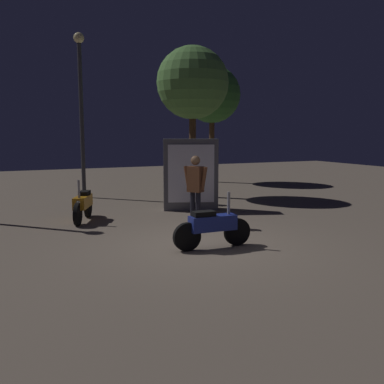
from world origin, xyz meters
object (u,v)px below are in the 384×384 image
Objects in this scene: motorcycle_orange_parked_left at (83,204)px; person_rider_beside at (195,184)px; kiosk_billboard at (191,174)px; motorcycle_blue_foreground at (213,226)px; streetlamp_near at (81,96)px.

person_rider_beside reaches higher than motorcycle_orange_parked_left.
kiosk_billboard is at bearing 35.01° from person_rider_beside.
person_rider_beside is (0.56, 2.04, 0.60)m from motorcycle_blue_foreground.
streetlamp_near reaches higher than motorcycle_blue_foreground.
motorcycle_orange_parked_left is 0.74× the size of kiosk_billboard.
streetlamp_near is at bearing 99.26° from motorcycle_blue_foreground.
person_rider_beside is 0.82× the size of kiosk_billboard.
motorcycle_blue_foreground is 4.16m from motorcycle_orange_parked_left.
streetlamp_near is at bearing 71.94° from person_rider_beside.
streetlamp_near is (0.77, 4.14, 3.08)m from motorcycle_orange_parked_left.
person_rider_beside is at bearing 79.14° from motorcycle_orange_parked_left.
person_rider_beside is (2.43, -1.68, 0.60)m from motorcycle_orange_parked_left.
motorcycle_orange_parked_left is 0.90× the size of person_rider_beside.
motorcycle_orange_parked_left is at bearing 27.13° from kiosk_billboard.
motorcycle_orange_parked_left is 3.31m from kiosk_billboard.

